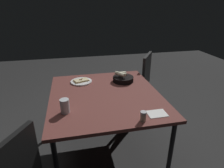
{
  "coord_description": "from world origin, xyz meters",
  "views": [
    {
      "loc": [
        0.29,
        1.69,
        1.57
      ],
      "look_at": [
        -0.08,
        -0.05,
        0.79
      ],
      "focal_mm": 30.48,
      "sensor_mm": 36.0,
      "label": 1
    }
  ],
  "objects_px": {
    "bread_basket": "(123,78)",
    "pepper_shaker": "(143,117)",
    "chair_far": "(138,78)",
    "pizza_plate": "(81,81)",
    "dining_table": "(105,98)",
    "beer_glass": "(65,107)"
  },
  "relations": [
    {
      "from": "bread_basket",
      "to": "pepper_shaker",
      "type": "bearing_deg",
      "value": 86.16
    },
    {
      "from": "pepper_shaker",
      "to": "chair_far",
      "type": "xyz_separation_m",
      "value": [
        -0.44,
        -1.33,
        -0.24
      ]
    },
    {
      "from": "pepper_shaker",
      "to": "pizza_plate",
      "type": "bearing_deg",
      "value": -64.59
    },
    {
      "from": "dining_table",
      "to": "pepper_shaker",
      "type": "distance_m",
      "value": 0.57
    },
    {
      "from": "bread_basket",
      "to": "beer_glass",
      "type": "height_order",
      "value": "beer_glass"
    },
    {
      "from": "bread_basket",
      "to": "chair_far",
      "type": "bearing_deg",
      "value": -126.46
    },
    {
      "from": "pizza_plate",
      "to": "chair_far",
      "type": "distance_m",
      "value": 0.99
    },
    {
      "from": "bread_basket",
      "to": "beer_glass",
      "type": "relative_size",
      "value": 1.95
    },
    {
      "from": "pizza_plate",
      "to": "chair_far",
      "type": "relative_size",
      "value": 0.27
    },
    {
      "from": "pepper_shaker",
      "to": "chair_far",
      "type": "bearing_deg",
      "value": -108.39
    },
    {
      "from": "dining_table",
      "to": "chair_far",
      "type": "distance_m",
      "value": 1.04
    },
    {
      "from": "dining_table",
      "to": "pizza_plate",
      "type": "distance_m",
      "value": 0.42
    },
    {
      "from": "pizza_plate",
      "to": "chair_far",
      "type": "bearing_deg",
      "value": -152.68
    },
    {
      "from": "bread_basket",
      "to": "pepper_shaker",
      "type": "height_order",
      "value": "bread_basket"
    },
    {
      "from": "chair_far",
      "to": "dining_table",
      "type": "bearing_deg",
      "value": 51.22
    },
    {
      "from": "beer_glass",
      "to": "pepper_shaker",
      "type": "height_order",
      "value": "beer_glass"
    },
    {
      "from": "beer_glass",
      "to": "pepper_shaker",
      "type": "distance_m",
      "value": 0.64
    },
    {
      "from": "beer_glass",
      "to": "pizza_plate",
      "type": "bearing_deg",
      "value": -105.42
    },
    {
      "from": "dining_table",
      "to": "pepper_shaker",
      "type": "xyz_separation_m",
      "value": [
        -0.2,
        0.52,
        0.09
      ]
    },
    {
      "from": "pizza_plate",
      "to": "beer_glass",
      "type": "relative_size",
      "value": 1.98
    },
    {
      "from": "dining_table",
      "to": "beer_glass",
      "type": "relative_size",
      "value": 9.77
    },
    {
      "from": "bread_basket",
      "to": "pepper_shaker",
      "type": "xyz_separation_m",
      "value": [
        0.05,
        0.8,
        -0.0
      ]
    }
  ]
}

